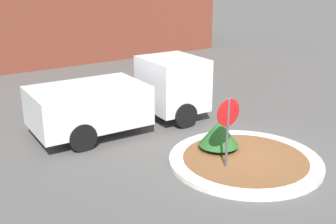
{
  "coord_description": "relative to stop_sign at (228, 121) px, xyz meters",
  "views": [
    {
      "loc": [
        -7.76,
        -7.61,
        5.12
      ],
      "look_at": [
        -1.16,
        2.11,
        1.11
      ],
      "focal_mm": 45.0,
      "sensor_mm": 36.0,
      "label": 1
    }
  ],
  "objects": [
    {
      "name": "traffic_island",
      "position": [
        0.78,
        0.07,
        -1.33
      ],
      "size": [
        4.24,
        4.24,
        0.14
      ],
      "color": "silver",
      "rests_on": "ground_plane"
    },
    {
      "name": "stop_sign",
      "position": [
        0.0,
        0.0,
        0.0
      ],
      "size": [
        0.74,
        0.07,
        2.02
      ],
      "color": "#4C4C51",
      "rests_on": "ground_plane"
    },
    {
      "name": "island_shrub",
      "position": [
        0.58,
        0.98,
        -0.77
      ],
      "size": [
        1.16,
        1.16,
        0.87
      ],
      "color": "brown",
      "rests_on": "traffic_island"
    },
    {
      "name": "storefront_building",
      "position": [
        3.84,
        17.38,
        1.72
      ],
      "size": [
        15.32,
        6.07,
        6.24
      ],
      "color": "brown",
      "rests_on": "ground_plane"
    },
    {
      "name": "ground_plane",
      "position": [
        0.78,
        0.07,
        -1.4
      ],
      "size": [
        120.0,
        120.0,
        0.0
      ],
      "primitive_type": "plane",
      "color": "#514F4C"
    },
    {
      "name": "utility_truck",
      "position": [
        -0.59,
        4.36,
        -0.3
      ],
      "size": [
        5.98,
        2.55,
        2.19
      ],
      "rotation": [
        0.0,
        0.0,
        -0.04
      ],
      "color": "silver",
      "rests_on": "ground_plane"
    }
  ]
}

